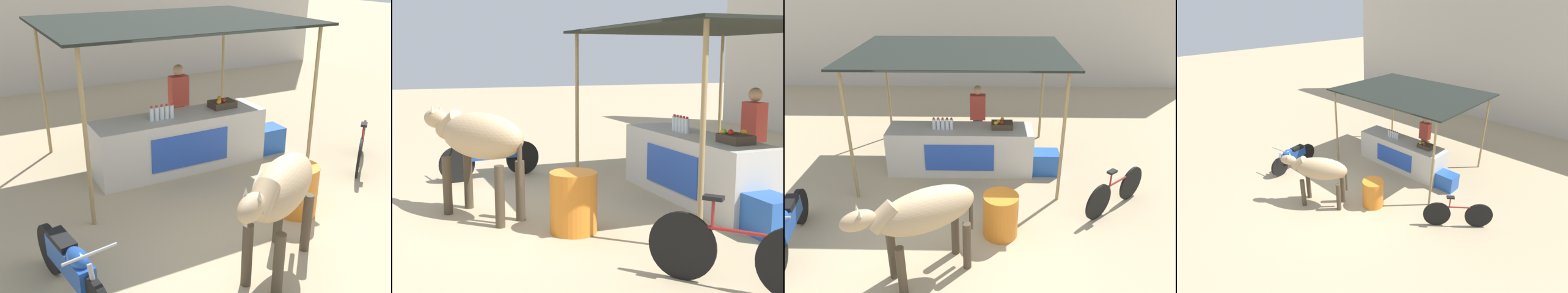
% 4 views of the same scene
% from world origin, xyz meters
% --- Properties ---
extents(ground_plane, '(60.00, 60.00, 0.00)m').
position_xyz_m(ground_plane, '(0.00, 0.00, 0.00)').
color(ground_plane, tan).
extents(stall_counter, '(3.00, 0.82, 0.96)m').
position_xyz_m(stall_counter, '(0.00, 2.20, 0.48)').
color(stall_counter, beige).
rests_on(stall_counter, ground).
extents(stall_awning, '(4.20, 3.20, 2.51)m').
position_xyz_m(stall_awning, '(0.00, 2.50, 2.41)').
color(stall_awning, black).
rests_on(stall_awning, ground).
extents(water_bottle_row, '(0.43, 0.07, 0.25)m').
position_xyz_m(water_bottle_row, '(-0.35, 2.15, 1.07)').
color(water_bottle_row, silver).
rests_on(water_bottle_row, stall_counter).
extents(fruit_crate, '(0.44, 0.32, 0.18)m').
position_xyz_m(fruit_crate, '(0.86, 2.25, 1.03)').
color(fruit_crate, '#3F3326').
rests_on(fruit_crate, stall_counter).
extents(vendor_behind_counter, '(0.34, 0.22, 1.65)m').
position_xyz_m(vendor_behind_counter, '(0.35, 2.95, 0.85)').
color(vendor_behind_counter, '#383842').
rests_on(vendor_behind_counter, ground).
extents(cooler_box, '(0.60, 0.44, 0.48)m').
position_xyz_m(cooler_box, '(1.76, 2.10, 0.24)').
color(cooler_box, blue).
rests_on(cooler_box, ground).
extents(water_barrel, '(0.57, 0.57, 0.74)m').
position_xyz_m(water_barrel, '(0.79, 0.01, 0.37)').
color(water_barrel, orange).
rests_on(water_barrel, ground).
extents(cow, '(1.73, 1.28, 1.44)m').
position_xyz_m(cow, '(-0.28, -0.90, 1.03)').
color(cow, tan).
rests_on(cow, ground).
extents(motorcycle_parked, '(0.56, 1.79, 0.90)m').
position_xyz_m(motorcycle_parked, '(-2.50, -0.33, 0.43)').
color(motorcycle_parked, black).
rests_on(motorcycle_parked, ground).
extents(bicycle_leaning, '(1.30, 1.10, 0.85)m').
position_xyz_m(bicycle_leaning, '(2.86, 0.80, 0.35)').
color(bicycle_leaning, black).
rests_on(bicycle_leaning, ground).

